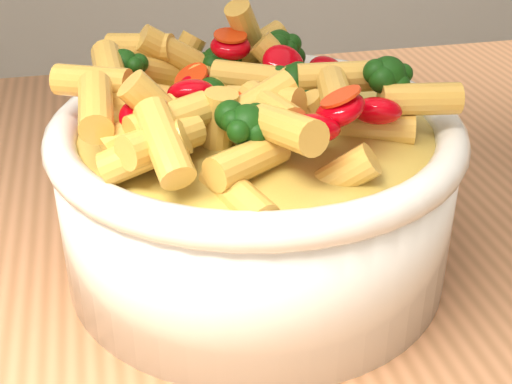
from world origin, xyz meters
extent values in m
cube|color=#BD7B51|center=(0.00, 0.00, 0.88)|extent=(1.20, 0.80, 0.04)
cylinder|color=white|center=(-0.12, -0.01, 0.95)|extent=(0.25, 0.25, 0.10)
ellipsoid|color=white|center=(-0.12, -0.01, 0.92)|extent=(0.23, 0.23, 0.04)
torus|color=white|center=(-0.12, -0.01, 1.00)|extent=(0.25, 0.25, 0.02)
ellipsoid|color=#F3CC52|center=(-0.12, -0.01, 1.00)|extent=(0.22, 0.22, 0.02)
camera|label=1|loc=(-0.21, -0.40, 1.18)|focal=50.00mm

